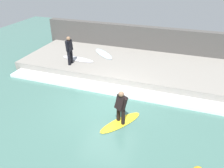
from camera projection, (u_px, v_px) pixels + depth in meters
ground_plane at (107, 104)px, 9.67m from camera, size 28.00×28.00×0.00m
concrete_ledge at (130, 66)px, 12.68m from camera, size 4.40×12.50×0.48m
back_wall at (140, 41)px, 14.34m from camera, size 0.50×13.13×1.95m
wave_foam_crest at (116, 90)px, 10.61m from camera, size 0.84×11.88×0.14m
surfboard_riding at (121, 122)px, 8.55m from camera, size 1.93×1.50×0.06m
surfer_riding at (121, 106)px, 8.16m from camera, size 0.52×0.53×1.39m
surfer_waiting_near at (69, 49)px, 11.90m from camera, size 0.54×0.26×1.58m
surfboard_waiting_near at (78, 59)px, 12.88m from camera, size 0.80×2.11×0.06m
surfboard_spare at (104, 54)px, 13.61m from camera, size 1.79×1.85×0.06m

